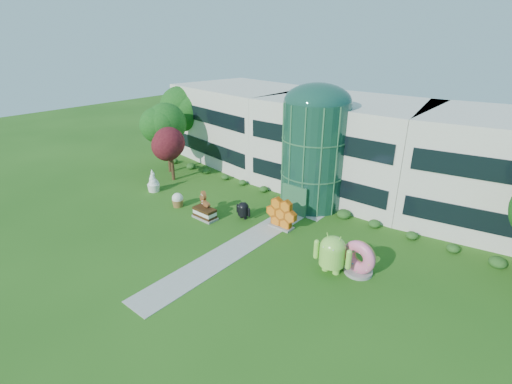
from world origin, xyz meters
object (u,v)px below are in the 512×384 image
Objects in this scene: android_green at (332,252)px; donut at (360,257)px; gingerbread at (204,203)px; android_black at (243,209)px.

donut is (1.53, 1.11, -0.35)m from android_green.
android_green is at bearing 22.42° from gingerbread.
android_green is at bearing -13.78° from android_black.
android_black is 0.72× the size of donut.
android_black is at bearing 161.59° from android_green.
android_green is 1.92m from donut.
android_green is 13.36m from gingerbread.
android_green is at bearing -136.77° from donut.
android_green is 1.77× the size of android_black.
donut is (11.63, -1.11, 0.36)m from android_black.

